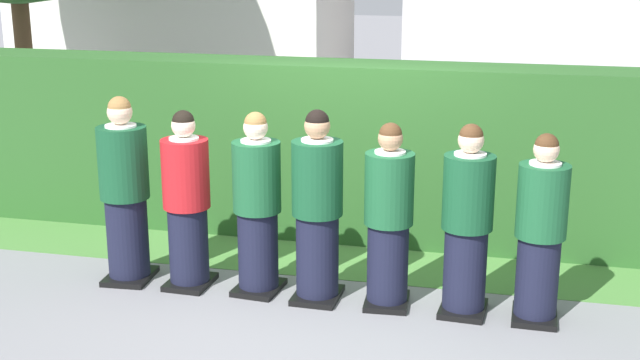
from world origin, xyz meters
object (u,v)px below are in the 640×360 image
Objects in this scene: student_in_red_blazer at (187,204)px; student_front_row_4 at (389,220)px; student_front_row_3 at (317,211)px; student_front_row_6 at (540,234)px; student_front_row_0 at (125,194)px; student_front_row_2 at (257,208)px; student_front_row_5 at (467,225)px.

student_front_row_4 is at bearing -0.23° from student_in_red_blazer.
student_front_row_3 reaches higher than student_front_row_6.
student_front_row_4 is (1.77, -0.01, -0.01)m from student_in_red_blazer.
student_front_row_0 is 3.57m from student_front_row_6.
student_front_row_3 reaches higher than student_front_row_4.
student_front_row_3 is at bearing -4.78° from student_front_row_2.
student_front_row_0 is 2.99m from student_front_row_5.
student_in_red_blazer is 1.77m from student_front_row_4.
student_front_row_4 is 0.99× the size of student_front_row_5.
student_front_row_6 is at bearing -0.49° from student_in_red_blazer.
student_in_red_blazer is (0.58, -0.00, -0.05)m from student_front_row_0.
student_front_row_3 is 0.60m from student_front_row_4.
student_front_row_2 is 0.54m from student_front_row_3.
student_front_row_6 is (2.35, -0.05, -0.03)m from student_front_row_2.
student_front_row_3 reaches higher than student_front_row_2.
student_front_row_0 is 1.22m from student_front_row_2.
student_front_row_6 is (1.81, -0.00, -0.05)m from student_front_row_3.
student_front_row_0 is 2.36m from student_front_row_4.
student_front_row_0 is at bearing 179.54° from student_front_row_6.
student_in_red_blazer reaches higher than student_front_row_4.
student_front_row_3 is at bearing -178.54° from student_front_row_4.
student_front_row_6 is (0.57, -0.01, -0.02)m from student_front_row_5.
student_front_row_3 is (1.17, -0.02, 0.03)m from student_in_red_blazer.
student_front_row_3 is 1.05× the size of student_front_row_4.
student_front_row_6 is at bearing -1.18° from student_front_row_2.
student_in_red_blazer is 1.01× the size of student_front_row_4.
student_front_row_0 is 1.05× the size of student_front_row_2.
student_front_row_4 is (2.36, -0.01, -0.06)m from student_front_row_0.
student_front_row_2 is (1.22, 0.02, -0.04)m from student_front_row_0.
student_front_row_5 is at bearing -0.40° from student_in_red_blazer.
student_in_red_blazer is 0.96× the size of student_front_row_3.
student_front_row_4 is at bearing -0.24° from student_front_row_0.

